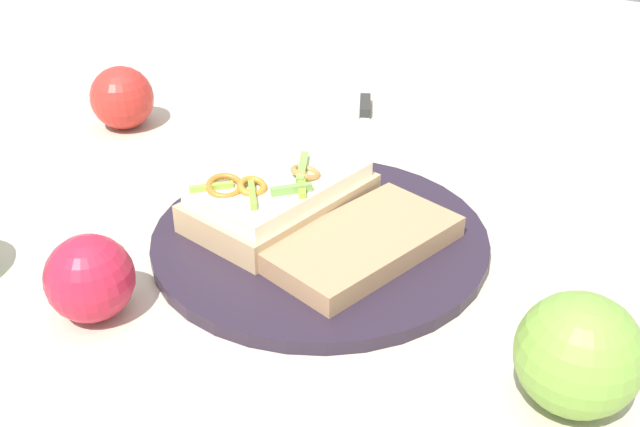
% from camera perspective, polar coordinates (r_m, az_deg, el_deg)
% --- Properties ---
extents(ground_plane, '(2.00, 2.00, 0.00)m').
position_cam_1_polar(ground_plane, '(0.68, 0.00, -2.35)').
color(ground_plane, '#C2B79D').
rests_on(ground_plane, ground).
extents(plate, '(0.30, 0.30, 0.01)m').
position_cam_1_polar(plate, '(0.67, 0.00, -1.91)').
color(plate, '#271E2C').
rests_on(plate, ground_plane).
extents(sandwich, '(0.13, 0.18, 0.05)m').
position_cam_1_polar(sandwich, '(0.69, -3.06, 1.33)').
color(sandwich, tan).
rests_on(sandwich, plate).
extents(bread_slice_side, '(0.13, 0.18, 0.02)m').
position_cam_1_polar(bread_slice_side, '(0.64, 3.25, -2.25)').
color(bread_slice_side, tan).
rests_on(bread_slice_side, plate).
extents(apple_0, '(0.09, 0.09, 0.07)m').
position_cam_1_polar(apple_0, '(0.60, -17.10, -4.73)').
color(apple_0, '#BB1E37').
rests_on(apple_0, ground_plane).
extents(apple_2, '(0.10, 0.10, 0.07)m').
position_cam_1_polar(apple_2, '(0.92, -14.82, 8.50)').
color(apple_2, red).
rests_on(apple_2, ground_plane).
extents(apple_3, '(0.12, 0.12, 0.08)m').
position_cam_1_polar(apple_3, '(0.52, 19.05, -10.10)').
color(apple_3, '#74A23B').
rests_on(apple_3, ground_plane).
extents(knife, '(0.07, 0.12, 0.01)m').
position_cam_1_polar(knife, '(0.93, 3.43, 7.64)').
color(knife, silver).
rests_on(knife, ground_plane).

